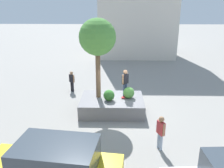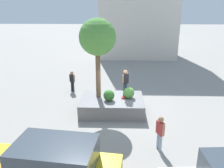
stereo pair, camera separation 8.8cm
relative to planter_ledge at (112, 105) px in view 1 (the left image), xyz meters
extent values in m
plane|color=gray|center=(-0.45, -0.15, -0.42)|extent=(120.00, 120.00, 0.00)
cube|color=slate|center=(0.00, 0.00, 0.00)|extent=(3.69, 2.69, 0.83)
cylinder|color=brown|center=(0.81, -0.23, 1.91)|extent=(0.28, 0.28, 3.00)
sphere|color=#4C8C3D|center=(0.81, -0.23, 3.98)|extent=(2.08, 2.08, 2.08)
sphere|color=#4C8C3D|center=(-0.99, -0.10, 0.75)|extent=(0.66, 0.66, 0.66)
sphere|color=#2D6628|center=(0.17, 0.33, 0.74)|extent=(0.64, 0.64, 0.64)
cube|color=#A51E1E|center=(-0.77, -0.27, 0.48)|extent=(0.49, 0.82, 0.02)
sphere|color=beige|center=(-0.76, -0.01, 0.44)|extent=(0.06, 0.06, 0.06)
sphere|color=beige|center=(-0.60, -0.07, 0.44)|extent=(0.06, 0.06, 0.06)
sphere|color=beige|center=(-0.94, -0.48, 0.44)|extent=(0.06, 0.06, 0.06)
sphere|color=beige|center=(-0.79, -0.54, 0.44)|extent=(0.06, 0.06, 0.06)
cylinder|color=navy|center=(-0.83, -0.35, 0.87)|extent=(0.14, 0.14, 0.76)
cylinder|color=navy|center=(-0.72, -0.20, 0.87)|extent=(0.14, 0.14, 0.76)
cube|color=black|center=(-0.77, -0.27, 1.55)|extent=(0.41, 0.45, 0.60)
cylinder|color=#9E7251|center=(-0.91, -0.45, 1.57)|extent=(0.09, 0.09, 0.57)
cylinder|color=#9E7251|center=(-0.63, -0.09, 1.57)|extent=(0.09, 0.09, 0.57)
sphere|color=#9E7251|center=(-0.77, -0.27, 1.98)|extent=(0.25, 0.25, 0.25)
cube|color=#38424C|center=(1.58, 6.80, 1.29)|extent=(2.72, 1.97, 0.82)
cylinder|color=black|center=(3.13, 5.65, -0.03)|extent=(0.79, 0.32, 0.77)
cylinder|color=#8C9EB7|center=(-2.18, 3.76, -0.04)|extent=(0.14, 0.14, 0.76)
cylinder|color=#8C9EB7|center=(-2.25, 3.93, -0.04)|extent=(0.14, 0.14, 0.76)
cube|color=#B23338|center=(-2.22, 3.84, 0.64)|extent=(0.33, 0.47, 0.59)
cylinder|color=#9E7251|center=(-2.13, 3.63, 0.66)|extent=(0.09, 0.09, 0.56)
cylinder|color=#9E7251|center=(-2.30, 4.05, 0.66)|extent=(0.09, 0.09, 0.56)
sphere|color=#9E7251|center=(-2.22, 3.84, 1.06)|extent=(0.25, 0.25, 0.25)
cylinder|color=black|center=(2.93, -3.25, -0.06)|extent=(0.13, 0.13, 0.72)
cylinder|color=black|center=(3.07, -3.36, -0.06)|extent=(0.13, 0.13, 0.72)
cube|color=black|center=(3.00, -3.31, 0.59)|extent=(0.42, 0.39, 0.56)
cylinder|color=#9E7251|center=(2.83, -3.17, 0.60)|extent=(0.09, 0.09, 0.53)
cylinder|color=#9E7251|center=(3.16, -3.44, 0.60)|extent=(0.09, 0.09, 0.53)
sphere|color=#9E7251|center=(3.00, -3.31, 0.98)|extent=(0.23, 0.23, 0.23)
cube|color=beige|center=(-2.50, -16.46, 5.79)|extent=(8.76, 6.49, 12.41)
camera|label=1|loc=(-0.32, 13.03, 5.80)|focal=38.19mm
camera|label=2|loc=(-0.41, 13.03, 5.80)|focal=38.19mm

